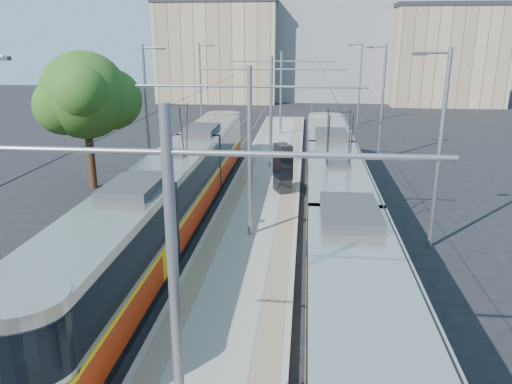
# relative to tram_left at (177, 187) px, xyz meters

# --- Properties ---
(ground) EXTENTS (160.00, 160.00, 0.00)m
(ground) POSITION_rel_tram_left_xyz_m (3.60, -9.86, -1.71)
(ground) COLOR black
(ground) RESTS_ON ground
(platform) EXTENTS (4.00, 50.00, 0.30)m
(platform) POSITION_rel_tram_left_xyz_m (3.60, 7.14, -1.56)
(platform) COLOR gray
(platform) RESTS_ON ground
(tactile_strip_left) EXTENTS (0.70, 50.00, 0.01)m
(tactile_strip_left) POSITION_rel_tram_left_xyz_m (2.15, 7.14, -1.40)
(tactile_strip_left) COLOR gray
(tactile_strip_left) RESTS_ON platform
(tactile_strip_right) EXTENTS (0.70, 50.00, 0.01)m
(tactile_strip_right) POSITION_rel_tram_left_xyz_m (5.05, 7.14, -1.40)
(tactile_strip_right) COLOR gray
(tactile_strip_right) RESTS_ON platform
(rails) EXTENTS (8.71, 70.00, 0.03)m
(rails) POSITION_rel_tram_left_xyz_m (3.60, 7.14, -1.69)
(rails) COLOR gray
(rails) RESTS_ON ground
(tram_left) EXTENTS (2.43, 28.32, 5.50)m
(tram_left) POSITION_rel_tram_left_xyz_m (0.00, 0.00, 0.00)
(tram_left) COLOR black
(tram_left) RESTS_ON ground
(tram_right) EXTENTS (2.43, 31.16, 5.50)m
(tram_right) POSITION_rel_tram_left_xyz_m (7.20, -1.50, 0.15)
(tram_right) COLOR black
(tram_right) RESTS_ON ground
(catenary) EXTENTS (9.20, 70.00, 7.00)m
(catenary) POSITION_rel_tram_left_xyz_m (3.60, 4.29, 2.81)
(catenary) COLOR gray
(catenary) RESTS_ON platform
(street_lamps) EXTENTS (15.18, 38.22, 8.00)m
(street_lamps) POSITION_rel_tram_left_xyz_m (3.60, 11.14, 2.47)
(street_lamps) COLOR gray
(street_lamps) RESTS_ON ground
(shelter) EXTENTS (1.15, 1.38, 2.63)m
(shelter) POSITION_rel_tram_left_xyz_m (4.66, 4.48, -0.03)
(shelter) COLOR black
(shelter) RESTS_ON platform
(tree) EXTENTS (5.32, 4.92, 7.73)m
(tree) POSITION_rel_tram_left_xyz_m (-6.05, 5.34, 3.51)
(tree) COLOR #382314
(tree) RESTS_ON ground
(building_left) EXTENTS (16.32, 12.24, 13.30)m
(building_left) POSITION_rel_tram_left_xyz_m (-6.40, 50.14, 4.95)
(building_left) COLOR tan
(building_left) RESTS_ON ground
(building_centre) EXTENTS (18.36, 14.28, 15.30)m
(building_centre) POSITION_rel_tram_left_xyz_m (9.60, 54.14, 5.95)
(building_centre) COLOR gray
(building_centre) RESTS_ON ground
(building_right) EXTENTS (14.28, 10.20, 12.64)m
(building_right) POSITION_rel_tram_left_xyz_m (23.60, 48.14, 4.62)
(building_right) COLOR tan
(building_right) RESTS_ON ground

